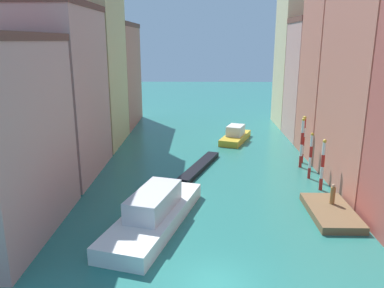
{
  "coord_description": "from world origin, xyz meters",
  "views": [
    {
      "loc": [
        -0.85,
        -17.49,
        12.36
      ],
      "look_at": [
        -1.74,
        22.53,
        1.5
      ],
      "focal_mm": 35.84,
      "sensor_mm": 36.0,
      "label": 1
    }
  ],
  "objects_px": {
    "mooring_pole_2": "(302,143)",
    "mooring_pole_1": "(311,155)",
    "person_on_dock": "(333,195)",
    "vaporetto_white": "(154,213)",
    "gondola_black": "(200,166)",
    "motorboat_0": "(235,136)",
    "mooring_pole_0": "(323,164)",
    "mooring_pole_3": "(303,139)",
    "waterfront_dock": "(331,212)"
  },
  "relations": [
    {
      "from": "waterfront_dock",
      "to": "mooring_pole_0",
      "type": "height_order",
      "value": "mooring_pole_0"
    },
    {
      "from": "gondola_black",
      "to": "mooring_pole_0",
      "type": "bearing_deg",
      "value": -27.44
    },
    {
      "from": "vaporetto_white",
      "to": "mooring_pole_0",
      "type": "bearing_deg",
      "value": 26.45
    },
    {
      "from": "waterfront_dock",
      "to": "person_on_dock",
      "type": "bearing_deg",
      "value": 69.81
    },
    {
      "from": "waterfront_dock",
      "to": "mooring_pole_0",
      "type": "distance_m",
      "value": 5.43
    },
    {
      "from": "mooring_pole_0",
      "to": "mooring_pole_2",
      "type": "bearing_deg",
      "value": 92.05
    },
    {
      "from": "mooring_pole_2",
      "to": "mooring_pole_1",
      "type": "bearing_deg",
      "value": -90.04
    },
    {
      "from": "gondola_black",
      "to": "mooring_pole_3",
      "type": "bearing_deg",
      "value": 11.95
    },
    {
      "from": "mooring_pole_2",
      "to": "gondola_black",
      "type": "distance_m",
      "value": 10.41
    },
    {
      "from": "vaporetto_white",
      "to": "motorboat_0",
      "type": "xyz_separation_m",
      "value": [
        7.58,
        23.02,
        -0.18
      ]
    },
    {
      "from": "mooring_pole_3",
      "to": "mooring_pole_2",
      "type": "bearing_deg",
      "value": -108.28
    },
    {
      "from": "mooring_pole_0",
      "to": "motorboat_0",
      "type": "distance_m",
      "value": 17.42
    },
    {
      "from": "mooring_pole_0",
      "to": "mooring_pole_3",
      "type": "bearing_deg",
      "value": 87.74
    },
    {
      "from": "mooring_pole_1",
      "to": "person_on_dock",
      "type": "bearing_deg",
      "value": -91.56
    },
    {
      "from": "mooring_pole_1",
      "to": "mooring_pole_3",
      "type": "bearing_deg",
      "value": 83.81
    },
    {
      "from": "waterfront_dock",
      "to": "mooring_pole_3",
      "type": "distance_m",
      "value": 12.85
    },
    {
      "from": "gondola_black",
      "to": "mooring_pole_2",
      "type": "bearing_deg",
      "value": 3.88
    },
    {
      "from": "person_on_dock",
      "to": "vaporetto_white",
      "type": "bearing_deg",
      "value": -168.72
    },
    {
      "from": "mooring_pole_1",
      "to": "motorboat_0",
      "type": "relative_size",
      "value": 0.6
    },
    {
      "from": "mooring_pole_3",
      "to": "gondola_black",
      "type": "height_order",
      "value": "mooring_pole_3"
    },
    {
      "from": "mooring_pole_1",
      "to": "vaporetto_white",
      "type": "bearing_deg",
      "value": -144.23
    },
    {
      "from": "mooring_pole_3",
      "to": "motorboat_0",
      "type": "distance_m",
      "value": 10.82
    },
    {
      "from": "gondola_black",
      "to": "waterfront_dock",
      "type": "bearing_deg",
      "value": -47.17
    },
    {
      "from": "gondola_black",
      "to": "motorboat_0",
      "type": "height_order",
      "value": "motorboat_0"
    },
    {
      "from": "gondola_black",
      "to": "motorboat_0",
      "type": "xyz_separation_m",
      "value": [
        4.49,
        10.96,
        0.48
      ]
    },
    {
      "from": "mooring_pole_0",
      "to": "mooring_pole_2",
      "type": "height_order",
      "value": "mooring_pole_2"
    },
    {
      "from": "mooring_pole_2",
      "to": "mooring_pole_3",
      "type": "distance_m",
      "value": 1.65
    },
    {
      "from": "waterfront_dock",
      "to": "mooring_pole_2",
      "type": "height_order",
      "value": "mooring_pole_2"
    },
    {
      "from": "vaporetto_white",
      "to": "motorboat_0",
      "type": "distance_m",
      "value": 24.23
    },
    {
      "from": "person_on_dock",
      "to": "vaporetto_white",
      "type": "relative_size",
      "value": 0.13
    },
    {
      "from": "mooring_pole_1",
      "to": "vaporetto_white",
      "type": "xyz_separation_m",
      "value": [
        -13.22,
        -9.52,
        -1.33
      ]
    },
    {
      "from": "mooring_pole_2",
      "to": "person_on_dock",
      "type": "bearing_deg",
      "value": -91.08
    },
    {
      "from": "mooring_pole_0",
      "to": "mooring_pole_2",
      "type": "xyz_separation_m",
      "value": [
        -0.22,
        6.06,
        0.29
      ]
    },
    {
      "from": "mooring_pole_0",
      "to": "mooring_pole_1",
      "type": "bearing_deg",
      "value": 94.41
    },
    {
      "from": "gondola_black",
      "to": "vaporetto_white",
      "type": "bearing_deg",
      "value": -104.4
    },
    {
      "from": "mooring_pole_2",
      "to": "mooring_pole_3",
      "type": "bearing_deg",
      "value": 71.72
    },
    {
      "from": "waterfront_dock",
      "to": "mooring_pole_2",
      "type": "relative_size",
      "value": 1.18
    },
    {
      "from": "motorboat_0",
      "to": "mooring_pole_0",
      "type": "bearing_deg",
      "value": -70.29
    },
    {
      "from": "mooring_pole_1",
      "to": "mooring_pole_2",
      "type": "xyz_separation_m",
      "value": [
        0.0,
        3.22,
        0.36
      ]
    },
    {
      "from": "waterfront_dock",
      "to": "gondola_black",
      "type": "bearing_deg",
      "value": 132.83
    },
    {
      "from": "mooring_pole_2",
      "to": "motorboat_0",
      "type": "xyz_separation_m",
      "value": [
        -5.63,
        10.28,
        -1.86
      ]
    },
    {
      "from": "mooring_pole_3",
      "to": "waterfront_dock",
      "type": "bearing_deg",
      "value": -94.71
    },
    {
      "from": "motorboat_0",
      "to": "gondola_black",
      "type": "bearing_deg",
      "value": -112.27
    },
    {
      "from": "mooring_pole_3",
      "to": "motorboat_0",
      "type": "relative_size",
      "value": 0.68
    },
    {
      "from": "motorboat_0",
      "to": "mooring_pole_3",
      "type": "bearing_deg",
      "value": -54.78
    },
    {
      "from": "mooring_pole_2",
      "to": "gondola_black",
      "type": "relative_size",
      "value": 0.55
    },
    {
      "from": "person_on_dock",
      "to": "mooring_pole_3",
      "type": "relative_size",
      "value": 0.32
    },
    {
      "from": "mooring_pole_0",
      "to": "vaporetto_white",
      "type": "relative_size",
      "value": 0.37
    },
    {
      "from": "mooring_pole_0",
      "to": "motorboat_0",
      "type": "xyz_separation_m",
      "value": [
        -5.85,
        16.33,
        -1.57
      ]
    },
    {
      "from": "mooring_pole_1",
      "to": "mooring_pole_2",
      "type": "relative_size",
      "value": 0.86
    }
  ]
}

